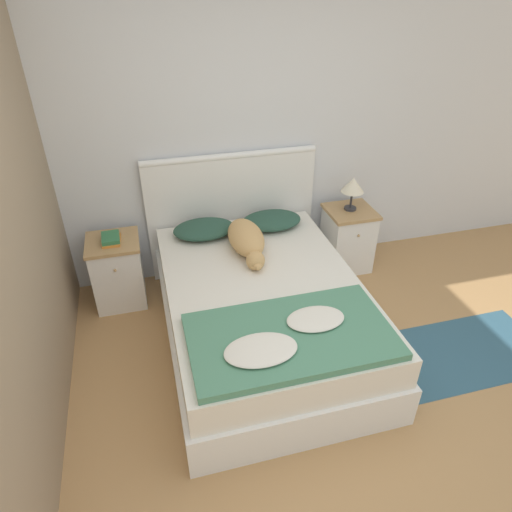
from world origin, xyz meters
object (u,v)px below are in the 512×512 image
Objects in this scene: dog at (247,239)px; bed at (263,312)px; nightstand_right at (347,238)px; pillow_left at (204,229)px; table_lamp at (353,186)px; nightstand_left at (118,271)px; book_stack at (111,239)px; pillow_right at (272,220)px.

bed is at bearing -89.22° from dog.
pillow_left is (-1.35, -0.00, 0.30)m from nightstand_right.
bed is 1.32m from nightstand_right.
bed is 2.75× the size of dog.
table_lamp is (1.35, 0.02, 0.23)m from pillow_left.
book_stack is at bearing -102.01° from nightstand_left.
pillow_left is 0.60m from pillow_right.
pillow_right is 0.79m from table_lamp.
dog reaches higher than bed.
pillow_left is 0.70× the size of dog.
dog is (-0.30, -0.32, 0.04)m from pillow_right.
table_lamp reaches higher than nightstand_right.
nightstand_right is 2.86× the size of book_stack.
dog reaches higher than nightstand_right.
pillow_left is 1.37m from table_lamp.
dog is at bearing -162.76° from nightstand_right.
nightstand_left is at bearing 179.85° from pillow_right.
nightstand_right is (2.10, 0.00, 0.00)m from nightstand_left.
pillow_left is 1.69× the size of table_lamp.
table_lamp is at bearing 18.11° from dog.
bed is 3.38× the size of nightstand_left.
dog reaches higher than nightstand_left.
bed is 6.64× the size of table_lamp.
pillow_left is 0.44m from dog.
nightstand_right is at bearing 0.29° from book_stack.
pillow_left is 0.76m from book_stack.
pillow_left is 1.00× the size of pillow_right.
book_stack reaches higher than nightstand_right.
dog is (-1.06, -0.33, 0.34)m from nightstand_right.
nightstand_right is at bearing 0.27° from pillow_right.
pillow_right is 1.69× the size of table_lamp.
nightstand_left is 1.00× the size of nightstand_right.
pillow_left and pillow_right have the same top height.
table_lamp is at bearing 1.62° from pillow_right.
nightstand_left is at bearing -179.52° from table_lamp.
nightstand_right is 1.16× the size of pillow_right.
table_lamp is at bearing 37.62° from bed.
nightstand_left reaches higher than bed.
dog is 1.09m from book_stack.
pillow_right is (-0.75, -0.00, 0.30)m from nightstand_right.
nightstand_left is (-1.05, 0.79, 0.03)m from bed.
bed is 1.44m from table_lamp.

